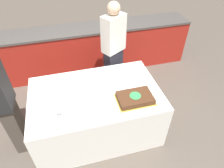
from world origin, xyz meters
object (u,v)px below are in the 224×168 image
object	(u,v)px
cake	(135,98)
person_seated_left	(4,102)
wine_glass	(58,109)
person_cutting_cake	(113,52)
plate_stack	(53,100)

from	to	relation	value
cake	person_seated_left	world-z (taller)	person_seated_left
wine_glass	person_seated_left	bearing A→B (deg)	154.49
wine_glass	person_cutting_cake	xyz separation A→B (m)	(0.93, 1.05, -0.03)
plate_stack	person_seated_left	bearing A→B (deg)	178.64
cake	person_cutting_cake	xyz separation A→B (m)	(-0.00, 1.02, 0.06)
plate_stack	wine_glass	bearing A→B (deg)	-76.64
cake	person_cutting_cake	bearing A→B (deg)	90.00
plate_stack	wine_glass	xyz separation A→B (m)	(0.07, -0.28, 0.10)
wine_glass	person_cutting_cake	bearing A→B (deg)	48.63
cake	person_seated_left	distance (m)	1.56
wine_glass	person_seated_left	xyz separation A→B (m)	(-0.61, 0.29, -0.01)
person_seated_left	wine_glass	bearing A→B (deg)	-115.51
cake	plate_stack	world-z (taller)	cake
person_cutting_cake	person_seated_left	distance (m)	1.71
cake	person_seated_left	size ratio (longest dim) A/B	0.29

